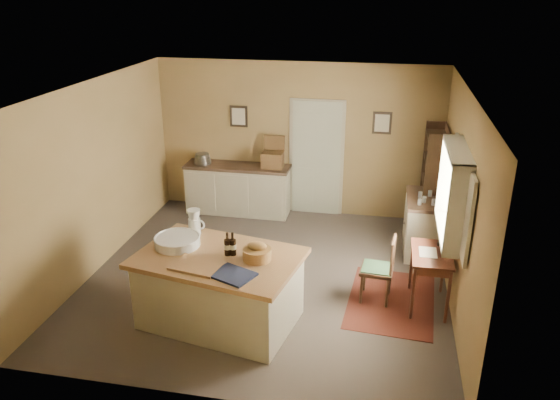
# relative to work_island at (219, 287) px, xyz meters

# --- Properties ---
(ground) EXTENTS (5.00, 5.00, 0.00)m
(ground) POSITION_rel_work_island_xyz_m (0.35, 1.16, -0.48)
(ground) COLOR #51463E
(ground) RESTS_ON ground
(wall_back) EXTENTS (5.00, 0.10, 2.70)m
(wall_back) POSITION_rel_work_island_xyz_m (0.35, 3.66, 0.87)
(wall_back) COLOR #977A4C
(wall_back) RESTS_ON ground
(wall_front) EXTENTS (5.00, 0.10, 2.70)m
(wall_front) POSITION_rel_work_island_xyz_m (0.35, -1.34, 0.87)
(wall_front) COLOR #977A4C
(wall_front) RESTS_ON ground
(wall_left) EXTENTS (0.10, 5.00, 2.70)m
(wall_left) POSITION_rel_work_island_xyz_m (-2.15, 1.16, 0.87)
(wall_left) COLOR #977A4C
(wall_left) RESTS_ON ground
(wall_right) EXTENTS (0.10, 5.00, 2.70)m
(wall_right) POSITION_rel_work_island_xyz_m (2.85, 1.16, 0.87)
(wall_right) COLOR #977A4C
(wall_right) RESTS_ON ground
(ceiling) EXTENTS (5.00, 5.00, 0.00)m
(ceiling) POSITION_rel_work_island_xyz_m (0.35, 1.16, 2.22)
(ceiling) COLOR silver
(ceiling) RESTS_ON wall_back
(door) EXTENTS (0.97, 0.06, 2.11)m
(door) POSITION_rel_work_island_xyz_m (0.70, 3.63, 0.57)
(door) COLOR #B7B99E
(door) RESTS_ON ground
(framed_prints) EXTENTS (2.82, 0.02, 0.38)m
(framed_prints) POSITION_rel_work_island_xyz_m (0.55, 3.64, 1.24)
(framed_prints) COLOR black
(framed_prints) RESTS_ON ground
(window) EXTENTS (0.25, 1.99, 1.12)m
(window) POSITION_rel_work_island_xyz_m (2.77, 0.96, 1.07)
(window) COLOR #B5B193
(window) RESTS_ON ground
(work_island) EXTENTS (2.12, 1.59, 1.20)m
(work_island) POSITION_rel_work_island_xyz_m (0.00, 0.00, 0.00)
(work_island) COLOR #B5B193
(work_island) RESTS_ON ground
(sideboard) EXTENTS (1.88, 0.54, 1.18)m
(sideboard) POSITION_rel_work_island_xyz_m (-0.67, 3.36, -0.00)
(sideboard) COLOR #B5B193
(sideboard) RESTS_ON ground
(rug) EXTENTS (1.21, 1.67, 0.01)m
(rug) POSITION_rel_work_island_xyz_m (2.10, 0.86, -0.48)
(rug) COLOR #491712
(rug) RESTS_ON ground
(writing_desk) EXTENTS (0.50, 0.81, 0.82)m
(writing_desk) POSITION_rel_work_island_xyz_m (2.55, 0.86, 0.18)
(writing_desk) COLOR #381A11
(writing_desk) RESTS_ON ground
(desk_chair) EXTENTS (0.45, 0.45, 0.89)m
(desk_chair) POSITION_rel_work_island_xyz_m (1.88, 0.87, -0.04)
(desk_chair) COLOR #322014
(desk_chair) RESTS_ON ground
(right_cabinet) EXTENTS (0.58, 1.03, 0.99)m
(right_cabinet) POSITION_rel_work_island_xyz_m (2.55, 2.42, -0.02)
(right_cabinet) COLOR #B5B193
(right_cabinet) RESTS_ON ground
(shelving_unit) EXTENTS (0.32, 0.84, 1.86)m
(shelving_unit) POSITION_rel_work_island_xyz_m (2.70, 2.95, 0.45)
(shelving_unit) COLOR #322014
(shelving_unit) RESTS_ON ground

